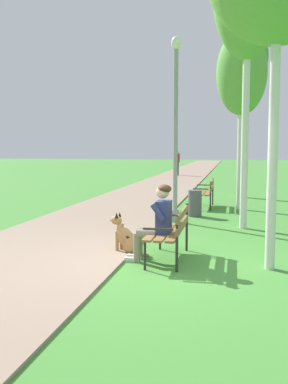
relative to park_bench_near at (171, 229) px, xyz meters
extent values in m
plane|color=#478E38|center=(-0.33, -0.47, -0.51)|extent=(120.00, 120.00, 0.00)
cube|color=gray|center=(-2.32, 23.53, -0.49)|extent=(3.21, 60.00, 0.04)
cube|color=olive|center=(-0.27, 0.00, -0.06)|extent=(0.14, 1.50, 0.04)
cube|color=olive|center=(-0.10, 0.00, -0.06)|extent=(0.14, 1.50, 0.04)
cube|color=olive|center=(0.08, 0.00, -0.06)|extent=(0.14, 1.50, 0.04)
cube|color=olive|center=(0.18, 0.00, 0.08)|extent=(0.04, 1.50, 0.11)
cube|color=olive|center=(0.18, 0.00, 0.26)|extent=(0.04, 1.50, 0.11)
cylinder|color=#2D2B28|center=(-0.30, 0.69, -0.29)|extent=(0.04, 0.04, 0.45)
cylinder|color=#2D2B28|center=(0.18, 0.69, -0.09)|extent=(0.04, 0.04, 0.85)
cube|color=#2D2B28|center=(-0.10, 0.69, 0.12)|extent=(0.45, 0.04, 0.03)
cylinder|color=#2D2B28|center=(-0.30, -0.69, -0.29)|extent=(0.04, 0.04, 0.45)
cylinder|color=#2D2B28|center=(0.18, -0.69, -0.09)|extent=(0.04, 0.04, 0.85)
cube|color=#2D2B28|center=(-0.10, -0.69, 0.12)|extent=(0.45, 0.04, 0.03)
cube|color=olive|center=(-0.12, 6.49, -0.06)|extent=(0.14, 1.50, 0.04)
cube|color=olive|center=(0.05, 6.49, -0.06)|extent=(0.14, 1.50, 0.04)
cube|color=olive|center=(0.23, 6.49, -0.06)|extent=(0.14, 1.50, 0.04)
cube|color=olive|center=(0.33, 6.49, 0.08)|extent=(0.04, 1.50, 0.11)
cube|color=olive|center=(0.33, 6.49, 0.26)|extent=(0.04, 1.50, 0.11)
cylinder|color=#2D2B28|center=(-0.15, 7.18, -0.29)|extent=(0.04, 0.04, 0.45)
cylinder|color=#2D2B28|center=(0.33, 7.18, -0.09)|extent=(0.04, 0.04, 0.85)
cube|color=#2D2B28|center=(0.05, 7.18, 0.12)|extent=(0.45, 0.04, 0.03)
cylinder|color=#2D2B28|center=(-0.15, 5.80, -0.29)|extent=(0.04, 0.04, 0.45)
cylinder|color=#2D2B28|center=(0.33, 5.80, -0.09)|extent=(0.04, 0.04, 0.85)
cube|color=#2D2B28|center=(0.05, 5.80, 0.12)|extent=(0.45, 0.04, 0.03)
cylinder|color=gray|center=(-0.31, -0.06, -0.04)|extent=(0.42, 0.14, 0.14)
cylinder|color=gray|center=(-0.52, -0.06, -0.28)|extent=(0.11, 0.11, 0.47)
cube|color=silver|center=(-0.60, -0.06, -0.48)|extent=(0.24, 0.09, 0.07)
cylinder|color=gray|center=(-0.31, -0.26, -0.04)|extent=(0.42, 0.14, 0.14)
cylinder|color=gray|center=(-0.52, -0.26, -0.28)|extent=(0.11, 0.11, 0.47)
cube|color=silver|center=(-0.60, -0.26, -0.48)|extent=(0.24, 0.09, 0.07)
cube|color=navy|center=(-0.10, -0.16, 0.22)|extent=(0.22, 0.36, 0.52)
cylinder|color=navy|center=(-0.16, 0.04, 0.32)|extent=(0.25, 0.09, 0.30)
cylinder|color=navy|center=(-0.16, -0.36, 0.32)|extent=(0.25, 0.09, 0.30)
sphere|color=beige|center=(-0.12, -0.16, 0.62)|extent=(0.21, 0.21, 0.21)
ellipsoid|color=#472D19|center=(-0.09, -0.16, 0.67)|extent=(0.22, 0.23, 0.14)
ellipsoid|color=#B27F47|center=(-0.71, 0.23, -0.35)|extent=(0.44, 0.40, 0.32)
ellipsoid|color=#B27F47|center=(-0.85, 0.29, -0.23)|extent=(0.55, 0.40, 0.48)
ellipsoid|color=black|center=(-0.80, 0.27, -0.19)|extent=(0.40, 0.31, 0.27)
cylinder|color=#B27F47|center=(-0.95, 0.40, -0.32)|extent=(0.06, 0.06, 0.38)
cylinder|color=#B27F47|center=(-0.99, 0.29, -0.32)|extent=(0.06, 0.06, 0.38)
cylinder|color=#B27F47|center=(-0.95, 0.34, -0.08)|extent=(0.17, 0.20, 0.19)
ellipsoid|color=#B27F47|center=(-1.02, 0.37, 0.05)|extent=(0.26, 0.22, 0.16)
cone|color=black|center=(-1.12, 0.41, 0.04)|extent=(0.13, 0.12, 0.09)
cone|color=black|center=(-0.97, 0.39, 0.15)|extent=(0.06, 0.06, 0.09)
cone|color=black|center=(-1.00, 0.31, 0.15)|extent=(0.06, 0.06, 0.09)
cylinder|color=#B27F47|center=(-0.53, 0.16, -0.49)|extent=(0.27, 0.15, 0.04)
cylinder|color=gray|center=(-0.42, 3.67, -0.36)|extent=(0.20, 0.20, 0.30)
cylinder|color=gray|center=(-0.42, 3.67, 1.58)|extent=(0.11, 0.11, 4.18)
ellipsoid|color=silver|center=(-0.42, 3.67, 3.79)|extent=(0.24, 0.24, 0.32)
cylinder|color=silver|center=(1.54, -0.24, 1.37)|extent=(0.15, 0.15, 3.76)
cylinder|color=silver|center=(1.21, 3.14, 1.65)|extent=(0.16, 0.16, 4.33)
cylinder|color=silver|center=(1.14, 6.29, 1.11)|extent=(0.16, 0.16, 3.25)
ellipsoid|color=#66A847|center=(1.14, 6.29, 3.47)|extent=(1.46, 1.47, 2.44)
cylinder|color=silver|center=(1.36, 9.49, 1.67)|extent=(0.24, 0.24, 4.36)
ellipsoid|color=#4C933D|center=(1.36, 9.49, 4.53)|extent=(1.48, 1.29, 2.27)
cylinder|color=#515156|center=(-0.02, 4.67, -0.16)|extent=(0.36, 0.36, 0.70)
cylinder|color=#383842|center=(-2.62, 21.31, -0.07)|extent=(0.22, 0.22, 0.88)
cube|color=maroon|center=(-2.62, 21.31, 0.65)|extent=(0.32, 0.20, 0.56)
sphere|color=beige|center=(-2.62, 21.31, 1.04)|extent=(0.20, 0.20, 0.20)
camera|label=1|loc=(0.98, -7.04, 1.32)|focal=41.37mm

